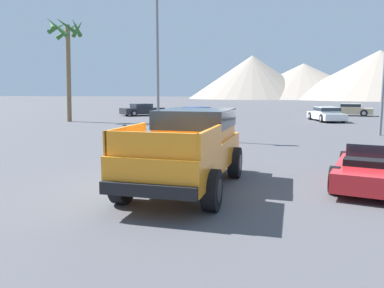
# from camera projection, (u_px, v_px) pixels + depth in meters

# --- Properties ---
(ground_plane) EXTENTS (320.00, 320.00, 0.00)m
(ground_plane) POSITION_uv_depth(u_px,v_px,m) (182.00, 186.00, 9.66)
(ground_plane) COLOR #4C4C51
(orange_pickup_truck) EXTENTS (2.72, 5.41, 1.93)m
(orange_pickup_truck) POSITION_uv_depth(u_px,v_px,m) (190.00, 143.00, 9.54)
(orange_pickup_truck) COLOR orange
(orange_pickup_truck) RESTS_ON ground_plane
(red_convertible_car) EXTENTS (2.90, 4.36, 1.00)m
(red_convertible_car) POSITION_uv_depth(u_px,v_px,m) (374.00, 170.00, 9.57)
(red_convertible_car) COLOR red
(red_convertible_car) RESTS_ON ground_plane
(parked_car_white) EXTENTS (2.42, 4.73, 1.15)m
(parked_car_white) POSITION_uv_depth(u_px,v_px,m) (326.00, 114.00, 30.30)
(parked_car_white) COLOR white
(parked_car_white) RESTS_ON ground_plane
(parked_car_dark) EXTENTS (4.37, 4.13, 1.17)m
(parked_car_dark) POSITION_uv_depth(u_px,v_px,m) (142.00, 109.00, 37.39)
(parked_car_dark) COLOR #232328
(parked_car_dark) RESTS_ON ground_plane
(parked_car_blue) EXTENTS (4.25, 3.86, 1.19)m
(parked_car_blue) POSITION_uv_depth(u_px,v_px,m) (197.00, 114.00, 29.68)
(parked_car_blue) COLOR #334C9E
(parked_car_blue) RESTS_ON ground_plane
(parked_car_tan) EXTENTS (4.59, 2.82, 1.19)m
(parked_car_tan) POSITION_uv_depth(u_px,v_px,m) (350.00, 110.00, 37.01)
(parked_car_tan) COLOR tan
(parked_car_tan) RESTS_ON ground_plane
(street_lamp_post) EXTENTS (0.90, 0.24, 7.58)m
(street_lamp_post) POSITION_uv_depth(u_px,v_px,m) (157.00, 49.00, 18.97)
(street_lamp_post) COLOR slate
(street_lamp_post) RESTS_ON ground_plane
(palm_tree_tall) EXTENTS (3.04, 3.01, 8.03)m
(palm_tree_tall) POSITION_uv_depth(u_px,v_px,m) (66.00, 44.00, 29.26)
(palm_tree_tall) COLOR brown
(palm_tree_tall) RESTS_ON ground_plane
(distant_mountain_range) EXTENTS (104.80, 61.41, 14.10)m
(distant_mountain_range) POSITION_uv_depth(u_px,v_px,m) (351.00, 78.00, 113.45)
(distant_mountain_range) COLOR gray
(distant_mountain_range) RESTS_ON ground_plane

